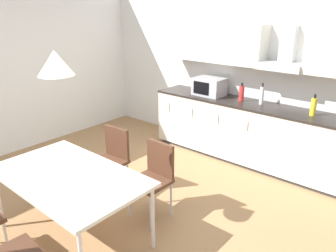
{
  "coord_description": "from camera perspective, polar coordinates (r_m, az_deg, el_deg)",
  "views": [
    {
      "loc": [
        2.45,
        -2.04,
        2.29
      ],
      "look_at": [
        0.18,
        0.64,
        1.0
      ],
      "focal_mm": 35.0,
      "sensor_mm": 36.0,
      "label": 1
    }
  ],
  "objects": [
    {
      "name": "kitchen_counter",
      "position": [
        5.04,
        17.52,
        -2.02
      ],
      "size": [
        3.91,
        0.63,
        0.93
      ],
      "color": "#333333",
      "rests_on": "ground_plane"
    },
    {
      "name": "chair_far_right",
      "position": [
        3.71,
        -2.36,
        -8.1
      ],
      "size": [
        0.4,
        0.4,
        0.87
      ],
      "color": "#4C2D1E",
      "rests_on": "ground_plane"
    },
    {
      "name": "bottle_red",
      "position": [
        5.09,
        12.68,
        5.58
      ],
      "size": [
        0.08,
        0.08,
        0.28
      ],
      "color": "red",
      "rests_on": "kitchen_counter"
    },
    {
      "name": "microwave",
      "position": [
        5.35,
        7.19,
        6.84
      ],
      "size": [
        0.48,
        0.35,
        0.28
      ],
      "color": "#ADADB2",
      "rests_on": "kitchen_counter"
    },
    {
      "name": "bottle_yellow",
      "position": [
        4.68,
        24.0,
        3.11
      ],
      "size": [
        0.07,
        0.07,
        0.29
      ],
      "color": "yellow",
      "rests_on": "kitchen_counter"
    },
    {
      "name": "backsplash_tile",
      "position": [
        5.09,
        19.68,
        6.42
      ],
      "size": [
        3.89,
        0.02,
        0.5
      ],
      "primitive_type": "cube",
      "color": "silver",
      "rests_on": "kitchen_counter"
    },
    {
      "name": "dining_table",
      "position": [
        3.41,
        -16.9,
        -8.69
      ],
      "size": [
        1.6,
        0.95,
        0.74
      ],
      "color": "silver",
      "rests_on": "ground_plane"
    },
    {
      "name": "upper_wall_cabinets",
      "position": [
        4.85,
        19.77,
        12.58
      ],
      "size": [
        3.89,
        0.4,
        0.59
      ],
      "color": "silver"
    },
    {
      "name": "ground_plane",
      "position": [
        3.93,
        -8.35,
        -15.9
      ],
      "size": [
        8.25,
        7.9,
        0.02
      ],
      "primitive_type": "cube",
      "color": "#9E754C"
    },
    {
      "name": "bottle_white",
      "position": [
        4.98,
        16.02,
        5.17
      ],
      "size": [
        0.06,
        0.06,
        0.32
      ],
      "color": "white",
      "rests_on": "kitchen_counter"
    },
    {
      "name": "pendant_lamp",
      "position": [
        3.05,
        -19.06,
        10.33
      ],
      "size": [
        0.32,
        0.32,
        0.22
      ],
      "primitive_type": "cone",
      "color": "silver"
    },
    {
      "name": "chair_far_left",
      "position": [
        4.19,
        -9.73,
        -4.96
      ],
      "size": [
        0.43,
        0.43,
        0.87
      ],
      "color": "#4C2D1E",
      "rests_on": "ground_plane"
    },
    {
      "name": "wall_back",
      "position": [
        5.4,
        12.89,
        10.03
      ],
      "size": [
        6.6,
        0.1,
        2.78
      ],
      "primitive_type": "cube",
      "color": "white",
      "rests_on": "ground_plane"
    }
  ]
}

